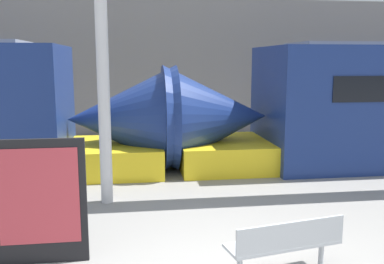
# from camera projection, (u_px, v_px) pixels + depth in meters

# --- Properties ---
(station_wall) EXTENTS (56.00, 0.20, 5.00)m
(station_wall) POSITION_uv_depth(u_px,v_px,m) (165.00, 67.00, 15.91)
(station_wall) COLOR gray
(station_wall) RESTS_ON ground_plane
(bench_near) EXTENTS (1.56, 0.73, 0.79)m
(bench_near) POSITION_uv_depth(u_px,v_px,m) (286.00, 242.00, 5.40)
(bench_near) COLOR #ADB2B7
(bench_near) RESTS_ON ground_plane
(poster_board) EXTENTS (1.24, 0.07, 1.73)m
(poster_board) POSITION_uv_depth(u_px,v_px,m) (39.00, 202.00, 5.73)
(poster_board) COLOR black
(poster_board) RESTS_ON ground_plane
(support_column_near) EXTENTS (0.23, 0.23, 3.97)m
(support_column_near) POSITION_uv_depth(u_px,v_px,m) (104.00, 101.00, 8.06)
(support_column_near) COLOR silver
(support_column_near) RESTS_ON ground_plane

